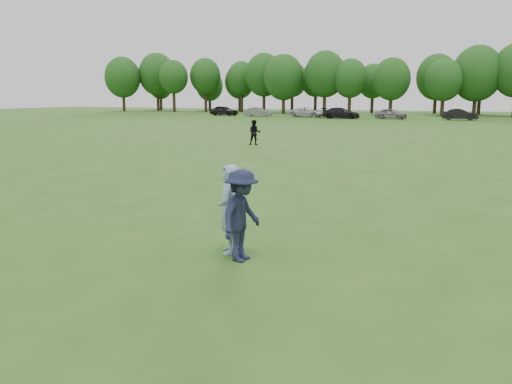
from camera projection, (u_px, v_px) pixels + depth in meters
ground at (267, 258)px, 9.64m from camera, size 200.00×200.00×0.00m
thrower at (228, 209)px, 9.80m from camera, size 0.68×0.77×1.76m
defender at (242, 215)px, 9.33m from camera, size 0.75×1.19×1.75m
player_far_a at (255, 133)px, 31.37m from camera, size 0.95×0.87×1.58m
car_a at (224, 111)px, 77.68m from camera, size 4.66×2.22×1.54m
car_b at (258, 112)px, 74.35m from camera, size 4.25×1.97×1.35m
car_c at (307, 112)px, 71.73m from camera, size 5.27×2.79×1.41m
car_d at (341, 113)px, 67.59m from camera, size 5.09×2.15×1.47m
car_e at (391, 114)px, 66.14m from camera, size 4.30×2.12×1.41m
car_f at (460, 114)px, 63.02m from camera, size 4.47×1.88×1.43m
disc_in_play at (237, 210)px, 9.45m from camera, size 0.27×0.28×0.06m
treeline at (477, 74)px, 76.37m from camera, size 130.35×18.39×11.74m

